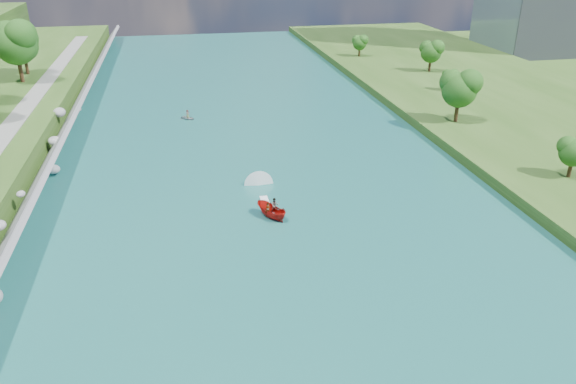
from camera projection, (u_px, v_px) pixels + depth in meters
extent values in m
plane|color=#2D5119|center=(300.00, 290.00, 48.75)|extent=(260.00, 260.00, 0.00)
cube|color=#195B60|center=(264.00, 195.00, 66.54)|extent=(55.00, 240.00, 0.10)
cube|color=slate|center=(30.00, 200.00, 61.15)|extent=(3.54, 236.00, 4.05)
ellipsoid|color=gray|center=(21.00, 194.00, 59.73)|extent=(0.92, 1.16, 0.64)
ellipsoid|color=gray|center=(54.00, 169.00, 71.30)|extent=(1.58, 1.38, 1.20)
ellipsoid|color=gray|center=(55.00, 141.00, 78.10)|extent=(1.87, 1.99, 1.25)
ellipsoid|color=gray|center=(59.00, 112.00, 86.37)|extent=(1.84, 2.28, 1.44)
ellipsoid|color=gray|center=(77.00, 109.00, 93.50)|extent=(1.33, 1.22, 0.82)
ellipsoid|color=#155216|center=(16.00, 46.00, 100.19)|extent=(7.84, 7.84, 13.06)
ellipsoid|color=#155216|center=(23.00, 47.00, 106.64)|extent=(6.17, 6.17, 10.28)
ellipsoid|color=#155216|center=(574.00, 153.00, 66.49)|extent=(3.64, 3.64, 6.06)
ellipsoid|color=#155216|center=(459.00, 91.00, 85.83)|extent=(5.77, 5.77, 9.61)
ellipsoid|color=#155216|center=(450.00, 78.00, 104.35)|extent=(2.83, 2.83, 4.71)
ellipsoid|color=#155216|center=(431.00, 53.00, 118.07)|extent=(4.66, 4.66, 7.76)
ellipsoid|color=#155216|center=(360.00, 44.00, 133.33)|extent=(3.57, 3.57, 5.95)
imported|color=#AF140E|center=(271.00, 211.00, 60.80)|extent=(3.57, 4.39, 1.62)
imported|color=#66605B|center=(268.00, 210.00, 60.24)|extent=(0.64, 0.50, 1.57)
imported|color=#66605B|center=(275.00, 205.00, 61.18)|extent=(0.81, 0.63, 1.66)
cube|color=white|center=(267.00, 205.00, 63.80)|extent=(0.90, 5.00, 0.06)
imported|color=gray|center=(188.00, 118.00, 93.44)|extent=(3.14, 3.10, 0.53)
imported|color=#66605B|center=(188.00, 114.00, 93.18)|extent=(0.73, 0.58, 1.30)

